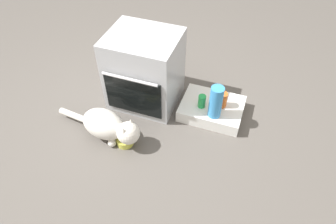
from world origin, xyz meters
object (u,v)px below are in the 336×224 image
(food_bowl, at_px, (125,141))
(oven, at_px, (144,70))
(sauce_jar, at_px, (222,100))
(water_bottle, at_px, (216,102))
(pantry_cabinet, at_px, (212,109))
(soda_can, at_px, (202,101))
(cat, at_px, (108,126))

(food_bowl, bearing_deg, oven, 94.47)
(sauce_jar, height_order, water_bottle, water_bottle)
(oven, height_order, water_bottle, oven)
(oven, relative_size, food_bowl, 4.89)
(sauce_jar, bearing_deg, pantry_cabinet, -172.11)
(sauce_jar, xyz_separation_m, water_bottle, (-0.04, -0.13, 0.08))
(pantry_cabinet, relative_size, soda_can, 4.53)
(pantry_cabinet, height_order, water_bottle, water_bottle)
(food_bowl, relative_size, sauce_jar, 0.99)
(water_bottle, height_order, soda_can, water_bottle)
(water_bottle, bearing_deg, oven, 171.40)
(sauce_jar, bearing_deg, food_bowl, -138.46)
(food_bowl, xyz_separation_m, sauce_jar, (0.66, 0.59, 0.15))
(pantry_cabinet, relative_size, water_bottle, 1.81)
(sauce_jar, relative_size, water_bottle, 0.47)
(water_bottle, bearing_deg, soda_can, 153.85)
(sauce_jar, bearing_deg, oven, -177.62)
(pantry_cabinet, relative_size, cat, 0.67)
(food_bowl, height_order, water_bottle, water_bottle)
(oven, xyz_separation_m, water_bottle, (0.67, -0.10, -0.07))
(pantry_cabinet, distance_m, soda_can, 0.16)
(pantry_cabinet, xyz_separation_m, soda_can, (-0.09, -0.06, 0.12))
(cat, xyz_separation_m, soda_can, (0.65, 0.50, 0.03))
(oven, distance_m, cat, 0.58)
(oven, bearing_deg, food_bowl, -85.53)
(food_bowl, relative_size, water_bottle, 0.46)
(cat, bearing_deg, soda_can, 45.75)
(oven, relative_size, sauce_jar, 4.85)
(food_bowl, distance_m, soda_can, 0.74)
(sauce_jar, height_order, soda_can, sauce_jar)
(cat, relative_size, sauce_jar, 5.78)
(pantry_cabinet, distance_m, cat, 0.92)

